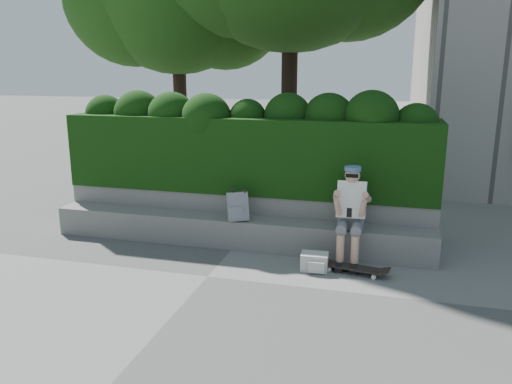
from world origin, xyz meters
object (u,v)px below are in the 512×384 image
(person, at_px, (351,210))
(skateboard, at_px, (353,268))
(backpack_ground, at_px, (314,262))
(backpack_plaid, at_px, (238,206))

(person, relative_size, skateboard, 1.55)
(person, distance_m, skateboard, 0.81)
(skateboard, distance_m, backpack_ground, 0.52)
(person, bearing_deg, backpack_plaid, 177.24)
(skateboard, distance_m, backpack_plaid, 1.95)
(skateboard, height_order, backpack_plaid, backpack_plaid)
(person, relative_size, backpack_ground, 3.78)
(skateboard, bearing_deg, backpack_plaid, 173.75)
(backpack_plaid, distance_m, backpack_ground, 1.48)
(person, height_order, backpack_plaid, person)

